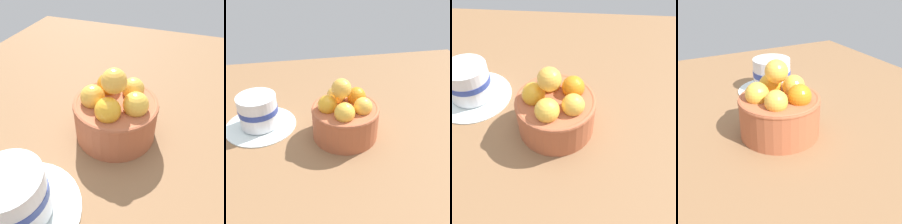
# 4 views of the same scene
# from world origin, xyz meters

# --- Properties ---
(ground_plane) EXTENTS (1.11, 0.98, 0.04)m
(ground_plane) POSITION_xyz_m (0.00, 0.00, -0.02)
(ground_plane) COLOR brown
(terracotta_bowl) EXTENTS (0.15, 0.15, 0.14)m
(terracotta_bowl) POSITION_xyz_m (-0.00, 0.00, 0.05)
(terracotta_bowl) COLOR #AD5938
(terracotta_bowl) RESTS_ON ground_plane
(coffee_cup) EXTENTS (0.17, 0.17, 0.08)m
(coffee_cup) POSITION_xyz_m (-0.19, 0.07, 0.04)
(coffee_cup) COLOR white
(coffee_cup) RESTS_ON ground_plane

